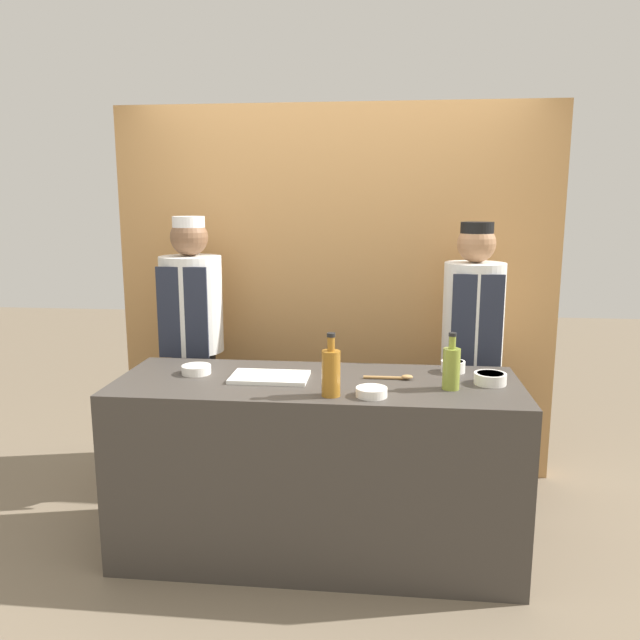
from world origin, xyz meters
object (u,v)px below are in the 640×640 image
object	(u,v)px
bottle_oil	(451,367)
wooden_spoon	(395,377)
sauce_bowl_brown	(196,369)
cutting_board	(270,377)
sauce_bowl_red	(453,366)
chef_right	(471,353)
bottle_amber	(331,372)
sauce_bowl_orange	(372,391)
sauce_bowl_white	(490,378)
chef_left	(193,345)

from	to	relation	value
bottle_oil	wooden_spoon	distance (m)	0.31
sauce_bowl_brown	cutting_board	size ratio (longest dim) A/B	0.39
sauce_bowl_red	wooden_spoon	world-z (taller)	sauce_bowl_red
wooden_spoon	chef_right	xyz separation A→B (m)	(0.46, 0.61, -0.01)
bottle_oil	bottle_amber	xyz separation A→B (m)	(-0.56, -0.17, 0.01)
bottle_amber	cutting_board	bearing A→B (deg)	143.31
sauce_bowl_red	sauce_bowl_orange	xyz separation A→B (m)	(-0.41, -0.46, -0.01)
sauce_bowl_red	wooden_spoon	xyz separation A→B (m)	(-0.30, -0.17, -0.02)
bottle_oil	bottle_amber	distance (m)	0.58
sauce_bowl_brown	sauce_bowl_red	xyz separation A→B (m)	(1.33, 0.17, 0.01)
cutting_board	wooden_spoon	distance (m)	0.63
sauce_bowl_red	bottle_oil	bearing A→B (deg)	-97.90
sauce_bowl_white	cutting_board	xyz separation A→B (m)	(-1.09, -0.03, -0.02)
bottle_oil	bottle_amber	bearing A→B (deg)	-163.40
sauce_bowl_white	wooden_spoon	size ratio (longest dim) A/B	0.63
bottle_amber	wooden_spoon	size ratio (longest dim) A/B	1.19
cutting_board	bottle_oil	bearing A→B (deg)	-5.13
sauce_bowl_white	chef_right	bearing A→B (deg)	90.49
sauce_bowl_orange	sauce_bowl_red	bearing A→B (deg)	48.11
sauce_bowl_orange	wooden_spoon	xyz separation A→B (m)	(0.11, 0.29, -0.01)
sauce_bowl_white	chef_left	bearing A→B (deg)	159.32
chef_right	sauce_bowl_orange	bearing A→B (deg)	-122.22
sauce_bowl_brown	sauce_bowl_red	size ratio (longest dim) A/B	1.21
chef_right	chef_left	bearing A→B (deg)	180.00
sauce_bowl_orange	cutting_board	xyz separation A→B (m)	(-0.52, 0.24, -0.01)
wooden_spoon	sauce_bowl_white	bearing A→B (deg)	-3.68
sauce_bowl_brown	sauce_bowl_orange	world-z (taller)	sauce_bowl_brown
bottle_amber	chef_right	xyz separation A→B (m)	(0.75, 0.91, -0.12)
bottle_amber	chef_left	bearing A→B (deg)	135.77
chef_left	chef_right	size ratio (longest dim) A/B	1.02
cutting_board	chef_right	distance (m)	1.27
sauce_bowl_orange	chef_left	world-z (taller)	chef_left
bottle_amber	wooden_spoon	xyz separation A→B (m)	(0.30, 0.30, -0.10)
sauce_bowl_red	sauce_bowl_white	xyz separation A→B (m)	(0.16, -0.20, -0.00)
sauce_bowl_brown	cutting_board	xyz separation A→B (m)	(0.40, -0.05, -0.01)
sauce_bowl_red	chef_left	xyz separation A→B (m)	(-1.54, 0.44, -0.03)
sauce_bowl_white	wooden_spoon	bearing A→B (deg)	176.32
sauce_bowl_orange	cutting_board	distance (m)	0.57
cutting_board	wooden_spoon	size ratio (longest dim) A/B	1.57
bottle_amber	wooden_spoon	bearing A→B (deg)	45.44
cutting_board	bottle_amber	bearing A→B (deg)	-36.69
sauce_bowl_orange	bottle_oil	distance (m)	0.41
chef_left	sauce_bowl_brown	bearing A→B (deg)	-71.13
bottle_amber	chef_left	distance (m)	1.31
wooden_spoon	bottle_amber	bearing A→B (deg)	-134.56
sauce_bowl_red	sauce_bowl_white	distance (m)	0.26
sauce_bowl_red	chef_left	world-z (taller)	chef_left
sauce_bowl_orange	sauce_bowl_white	world-z (taller)	sauce_bowl_white
sauce_bowl_red	chef_left	distance (m)	1.60
chef_left	bottle_oil	bearing A→B (deg)	-26.49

